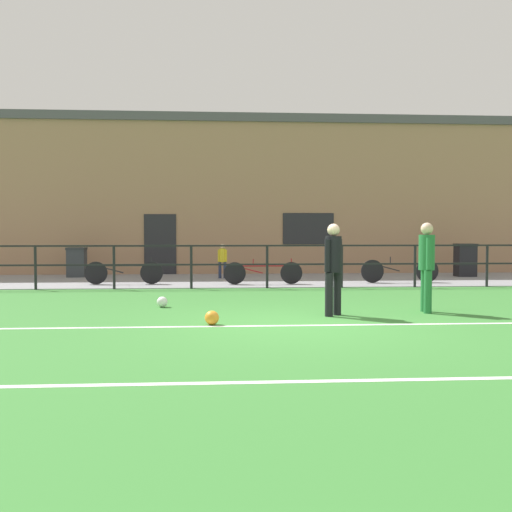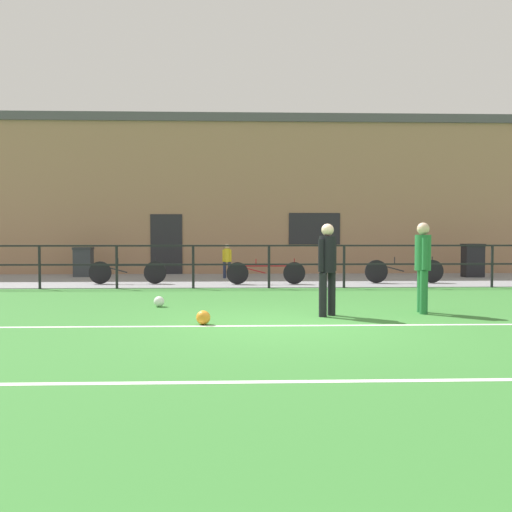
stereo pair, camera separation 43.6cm
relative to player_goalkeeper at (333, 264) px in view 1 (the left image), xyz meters
name	(u,v)px [view 1 (the left image)]	position (x,y,z in m)	size (l,w,h in m)	color
ground	(299,326)	(-0.74, -0.92, -0.95)	(60.00, 44.00, 0.04)	#387A33
field_line_touchline	(300,325)	(-0.74, -1.04, -0.93)	(36.00, 0.11, 0.00)	white
field_line_hash	(349,381)	(-0.74, -4.48, -0.93)	(36.00, 0.11, 0.00)	white
pavement_strip	(260,280)	(-0.74, 7.58, -0.92)	(48.00, 5.00, 0.02)	gray
perimeter_fence	(267,260)	(-0.74, 5.08, -0.19)	(36.07, 0.07, 1.15)	black
clubhouse_facade	(253,196)	(-0.74, 11.28, 1.88)	(28.00, 2.56, 5.62)	#A37A5B
player_goalkeeper	(333,264)	(0.00, 0.00, 0.00)	(0.36, 0.33, 1.64)	black
player_striker	(427,262)	(1.81, 0.31, 0.01)	(0.29, 0.45, 1.67)	#237038
soccer_ball_match	(212,318)	(-2.15, -0.88, -0.82)	(0.23, 0.23, 0.23)	orange
soccer_ball_spare	(162,302)	(-3.16, 1.37, -0.83)	(0.21, 0.21, 0.21)	white
spectator_child	(222,259)	(-1.90, 8.14, -0.30)	(0.29, 0.19, 1.09)	#232D4C
bicycle_parked_0	(124,272)	(-4.69, 6.28, -0.58)	(2.18, 0.04, 0.74)	black
bicycle_parked_1	(263,273)	(-0.78, 6.04, -0.59)	(2.22, 0.04, 0.72)	black
bicycle_parked_2	(400,271)	(3.22, 6.28, -0.57)	(2.29, 0.04, 0.76)	black
trash_bin_0	(77,262)	(-6.63, 9.00, -0.43)	(0.60, 0.51, 0.97)	#33383D
trash_bin_1	(465,260)	(6.11, 8.41, -0.37)	(0.64, 0.54, 1.08)	black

